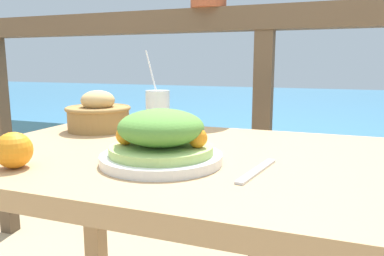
{
  "coord_description": "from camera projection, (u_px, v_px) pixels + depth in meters",
  "views": [
    {
      "loc": [
        0.25,
        -0.8,
        0.92
      ],
      "look_at": [
        -0.05,
        -0.01,
        0.77
      ],
      "focal_mm": 35.0,
      "sensor_mm": 36.0,
      "label": 1
    }
  ],
  "objects": [
    {
      "name": "knife",
      "position": [
        257.0,
        171.0,
        0.72
      ],
      "size": [
        0.05,
        0.18,
        0.0
      ],
      "color": "silver",
      "rests_on": "patio_table"
    },
    {
      "name": "orange_near_basket",
      "position": [
        14.0,
        150.0,
        0.74
      ],
      "size": [
        0.07,
        0.07,
        0.07
      ],
      "color": "orange",
      "rests_on": "patio_table"
    },
    {
      "name": "bread_basket",
      "position": [
        98.0,
        114.0,
        1.15
      ],
      "size": [
        0.2,
        0.2,
        0.12
      ],
      "color": "olive",
      "rests_on": "patio_table"
    },
    {
      "name": "patio_table",
      "position": [
        212.0,
        195.0,
        0.88
      ],
      "size": [
        1.2,
        0.7,
        0.71
      ],
      "color": "tan",
      "rests_on": "ground_plane"
    },
    {
      "name": "railing_fence",
      "position": [
        264.0,
        83.0,
        1.45
      ],
      "size": [
        2.8,
        0.08,
        1.13
      ],
      "color": "brown",
      "rests_on": "ground_plane"
    },
    {
      "name": "sea_backdrop",
      "position": [
        303.0,
        126.0,
        3.86
      ],
      "size": [
        12.0,
        4.0,
        0.52
      ],
      "color": "teal",
      "rests_on": "ground_plane"
    },
    {
      "name": "salad_plate",
      "position": [
        161.0,
        140.0,
        0.78
      ],
      "size": [
        0.26,
        0.26,
        0.11
      ],
      "color": "silver",
      "rests_on": "patio_table"
    },
    {
      "name": "drink_glass",
      "position": [
        158.0,
        111.0,
        1.11
      ],
      "size": [
        0.07,
        0.07,
        0.24
      ],
      "color": "silver",
      "rests_on": "patio_table"
    }
  ]
}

